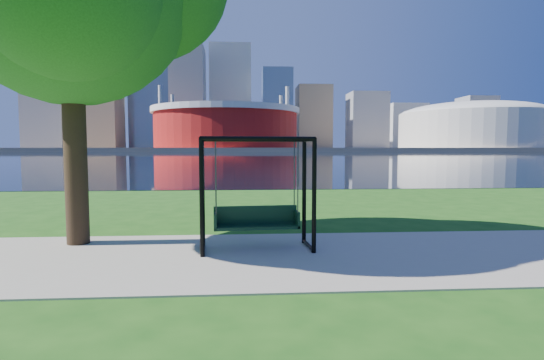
{
  "coord_description": "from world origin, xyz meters",
  "views": [
    {
      "loc": [
        -0.52,
        -8.18,
        2.03
      ],
      "look_at": [
        0.04,
        0.0,
        1.4
      ],
      "focal_mm": 28.0,
      "sensor_mm": 36.0,
      "label": 1
    }
  ],
  "objects": [
    {
      "name": "swing",
      "position": [
        -0.27,
        0.07,
        1.08
      ],
      "size": [
        2.25,
        1.11,
        2.23
      ],
      "rotation": [
        0.0,
        0.0,
        0.08
      ],
      "color": "black",
      "rests_on": "ground"
    },
    {
      "name": "path",
      "position": [
        0.0,
        -0.5,
        0.01
      ],
      "size": [
        120.0,
        4.0,
        0.03
      ],
      "primitive_type": "cube",
      "color": "#9E937F",
      "rests_on": "ground"
    },
    {
      "name": "far_bank",
      "position": [
        0.0,
        306.0,
        1.0
      ],
      "size": [
        900.0,
        228.0,
        2.0
      ],
      "primitive_type": "cube",
      "color": "#937F60",
      "rests_on": "ground"
    },
    {
      "name": "river",
      "position": [
        0.0,
        102.0,
        0.01
      ],
      "size": [
        900.0,
        180.0,
        0.02
      ],
      "primitive_type": "cube",
      "color": "black",
      "rests_on": "ground"
    },
    {
      "name": "arena",
      "position": [
        135.0,
        235.0,
        15.87
      ],
      "size": [
        84.0,
        84.0,
        26.56
      ],
      "color": "beige",
      "rests_on": "far_bank"
    },
    {
      "name": "ground",
      "position": [
        0.0,
        0.0,
        0.0
      ],
      "size": [
        900.0,
        900.0,
        0.0
      ],
      "primitive_type": "plane",
      "color": "#1E5114",
      "rests_on": "ground"
    },
    {
      "name": "stadium",
      "position": [
        -10.0,
        235.0,
        14.23
      ],
      "size": [
        83.0,
        83.0,
        32.0
      ],
      "color": "maroon",
      "rests_on": "far_bank"
    },
    {
      "name": "skyline",
      "position": [
        -4.27,
        319.39,
        35.89
      ],
      "size": [
        392.0,
        66.0,
        96.5
      ],
      "color": "gray",
      "rests_on": "far_bank"
    }
  ]
}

